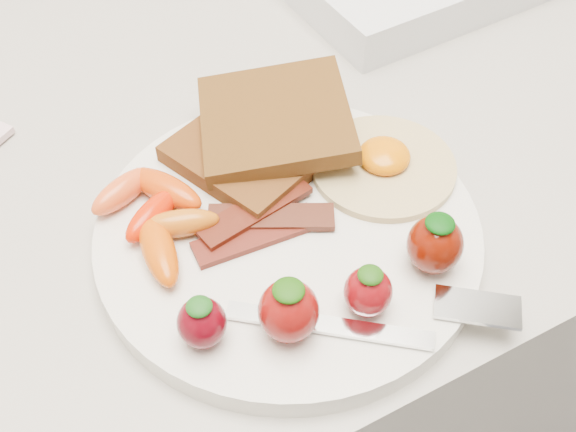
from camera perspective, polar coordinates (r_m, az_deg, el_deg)
name	(u,v)px	position (r m, az deg, el deg)	size (l,w,h in m)	color
counter	(230,378)	(0.97, -4.62, -12.64)	(2.00, 0.60, 0.90)	gray
plate	(288,234)	(0.51, 0.00, -1.41)	(0.27, 0.27, 0.02)	silver
toast_lower	(253,148)	(0.55, -2.78, 5.35)	(0.10, 0.10, 0.01)	#331103
toast_upper	(275,119)	(0.55, -1.01, 7.68)	(0.11, 0.11, 0.01)	black
fried_egg	(384,163)	(0.54, 7.56, 4.15)	(0.14, 0.14, 0.02)	beige
bacon_strips	(260,221)	(0.50, -2.20, -0.38)	(0.10, 0.06, 0.01)	black
baby_carrots	(156,214)	(0.50, -10.37, 0.16)	(0.08, 0.12, 0.02)	red
strawberries	(336,287)	(0.45, 3.84, -5.60)	(0.19, 0.06, 0.05)	#4E030B
fork	(398,317)	(0.46, 8.65, -7.90)	(0.17, 0.10, 0.00)	white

